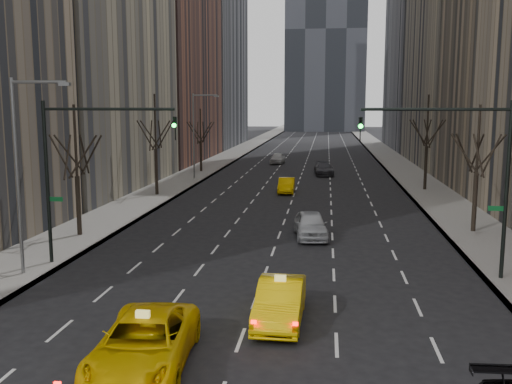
% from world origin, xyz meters
% --- Properties ---
extents(sidewalk_left, '(4.50, 320.00, 0.15)m').
position_xyz_m(sidewalk_left, '(-12.25, 70.00, 0.07)').
color(sidewalk_left, slate).
rests_on(sidewalk_left, ground).
extents(sidewalk_right, '(4.50, 320.00, 0.15)m').
position_xyz_m(sidewalk_right, '(12.25, 70.00, 0.07)').
color(sidewalk_right, slate).
rests_on(sidewalk_right, ground).
extents(bld_left_far, '(14.00, 28.00, 44.00)m').
position_xyz_m(bld_left_far, '(-21.50, 66.00, 22.00)').
color(bld_left_far, brown).
rests_on(bld_left_far, ground).
extents(tree_lw_b, '(3.36, 3.50, 7.82)m').
position_xyz_m(tree_lw_b, '(-12.00, 18.00, 3.72)').
color(tree_lw_b, black).
rests_on(tree_lw_b, ground).
extents(tree_lw_c, '(3.36, 3.50, 8.74)m').
position_xyz_m(tree_lw_c, '(-12.00, 34.00, 4.04)').
color(tree_lw_c, black).
rests_on(tree_lw_c, ground).
extents(tree_lw_d, '(3.36, 3.50, 7.36)m').
position_xyz_m(tree_lw_d, '(-12.00, 52.00, 3.56)').
color(tree_lw_d, black).
rests_on(tree_lw_d, ground).
extents(tree_rw_b, '(3.36, 3.50, 7.82)m').
position_xyz_m(tree_rw_b, '(12.00, 22.00, 3.72)').
color(tree_rw_b, black).
rests_on(tree_rw_b, ground).
extents(tree_rw_c, '(3.36, 3.50, 8.74)m').
position_xyz_m(tree_rw_c, '(12.00, 40.00, 4.04)').
color(tree_rw_c, black).
rests_on(tree_rw_c, ground).
extents(traffic_mast_left, '(6.69, 0.39, 8.00)m').
position_xyz_m(traffic_mast_left, '(-9.11, 12.00, 5.49)').
color(traffic_mast_left, black).
rests_on(traffic_mast_left, ground).
extents(traffic_mast_right, '(6.69, 0.39, 8.00)m').
position_xyz_m(traffic_mast_right, '(9.11, 12.00, 5.49)').
color(traffic_mast_right, black).
rests_on(traffic_mast_right, ground).
extents(streetlight_near, '(2.83, 0.22, 9.00)m').
position_xyz_m(streetlight_near, '(-10.84, 10.00, 5.62)').
color(streetlight_near, slate).
rests_on(streetlight_near, ground).
extents(streetlight_far, '(2.83, 0.22, 9.00)m').
position_xyz_m(streetlight_far, '(-10.84, 45.00, 5.62)').
color(streetlight_far, slate).
rests_on(streetlight_far, ground).
extents(taxi_suv, '(3.13, 6.05, 1.63)m').
position_xyz_m(taxi_suv, '(-2.57, 1.50, 0.82)').
color(taxi_suv, '#ECBE04').
rests_on(taxi_suv, ground).
extents(taxi_sedan, '(1.74, 4.75, 1.55)m').
position_xyz_m(taxi_sedan, '(1.20, 5.83, 0.78)').
color(taxi_sedan, yellow).
rests_on(taxi_sedan, ground).
extents(silver_sedan_ahead, '(2.43, 4.85, 1.59)m').
position_xyz_m(silver_sedan_ahead, '(1.94, 19.57, 0.79)').
color(silver_sedan_ahead, '#A9ACB1').
rests_on(silver_sedan_ahead, ground).
extents(far_taxi, '(1.50, 4.12, 1.35)m').
position_xyz_m(far_taxi, '(-0.76, 37.21, 0.67)').
color(far_taxi, '#ECB304').
rests_on(far_taxi, ground).
extents(far_suv_grey, '(2.40, 5.09, 1.44)m').
position_xyz_m(far_suv_grey, '(2.56, 50.85, 0.72)').
color(far_suv_grey, '#2F2F34').
rests_on(far_suv_grey, ground).
extents(far_car_white, '(1.98, 4.41, 1.47)m').
position_xyz_m(far_car_white, '(-3.80, 63.22, 0.73)').
color(far_car_white, silver).
rests_on(far_car_white, ground).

